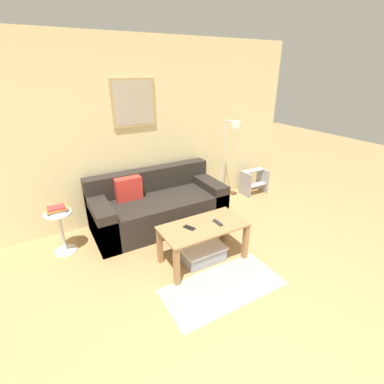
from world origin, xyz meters
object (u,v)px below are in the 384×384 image
object	(u,v)px
storage_bin	(201,251)
remote_control	(218,223)
cell_phone	(189,228)
book_stack	(57,209)
side_table	(61,229)
step_stool	(254,181)
coffee_table	(203,233)
couch	(158,206)
floor_lamp	(229,154)

from	to	relation	value
storage_bin	remote_control	world-z (taller)	remote_control
cell_phone	book_stack	bearing A→B (deg)	116.66
side_table	step_stool	xyz separation A→B (m)	(3.28, 0.20, -0.10)
coffee_table	remote_control	distance (m)	0.20
storage_bin	remote_control	xyz separation A→B (m)	(0.17, -0.09, 0.40)
coffee_table	book_stack	distance (m)	1.77
coffee_table	cell_phone	xyz separation A→B (m)	(-0.17, 0.03, 0.10)
couch	floor_lamp	world-z (taller)	floor_lamp
storage_bin	book_stack	world-z (taller)	book_stack
coffee_table	step_stool	size ratio (longest dim) A/B	2.25
cell_phone	coffee_table	bearing A→B (deg)	-36.01
remote_control	step_stool	bearing A→B (deg)	34.83
couch	book_stack	xyz separation A→B (m)	(-1.31, -0.04, 0.31)
coffee_table	storage_bin	distance (m)	0.29
couch	cell_phone	bearing A→B (deg)	-92.81
step_stool	cell_phone	bearing A→B (deg)	-149.84
side_table	book_stack	size ratio (longest dim) A/B	2.25
book_stack	cell_phone	distance (m)	1.60
couch	step_stool	distance (m)	1.98
book_stack	step_stool	size ratio (longest dim) A/B	0.56
floor_lamp	book_stack	distance (m)	2.63
cell_phone	couch	bearing A→B (deg)	62.20
coffee_table	remote_control	size ratio (longest dim) A/B	6.68
storage_bin	side_table	distance (m)	1.74
remote_control	step_stool	distance (m)	2.12
book_stack	cell_phone	xyz separation A→B (m)	(1.26, -0.99, -0.11)
cell_phone	step_stool	distance (m)	2.36
storage_bin	floor_lamp	bearing A→B (deg)	42.57
floor_lamp	book_stack	bearing A→B (deg)	-177.53
storage_bin	book_stack	size ratio (longest dim) A/B	2.10
couch	remote_control	xyz separation A→B (m)	(0.29, -1.11, 0.20)
floor_lamp	side_table	xyz separation A→B (m)	(-2.61, -0.13, -0.53)
floor_lamp	step_stool	bearing A→B (deg)	6.10
couch	coffee_table	world-z (taller)	couch
couch	coffee_table	size ratio (longest dim) A/B	1.88
side_table	cell_phone	xyz separation A→B (m)	(1.25, -0.98, 0.15)
remote_control	step_stool	xyz separation A→B (m)	(1.69, 1.25, -0.25)
couch	cell_phone	world-z (taller)	couch
couch	coffee_table	xyz separation A→B (m)	(0.12, -1.06, 0.10)
side_table	book_stack	distance (m)	0.26
side_table	cell_phone	distance (m)	1.60
coffee_table	step_stool	world-z (taller)	coffee_table
couch	floor_lamp	bearing A→B (deg)	3.34
coffee_table	book_stack	size ratio (longest dim) A/B	4.05
couch	storage_bin	size ratio (longest dim) A/B	3.63
storage_bin	cell_phone	world-z (taller)	cell_phone
remote_control	storage_bin	bearing A→B (deg)	151.00
remote_control	side_table	bearing A→B (deg)	144.62
couch	book_stack	world-z (taller)	couch
book_stack	step_stool	distance (m)	3.31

